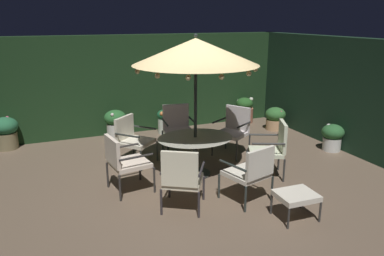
% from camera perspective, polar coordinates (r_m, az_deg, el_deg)
% --- Properties ---
extents(ground_plane, '(8.07, 7.01, 0.02)m').
position_cam_1_polar(ground_plane, '(6.96, -0.87, -7.68)').
color(ground_plane, brown).
extents(hedge_backdrop_rear, '(8.07, 0.30, 2.43)m').
position_cam_1_polar(hedge_backdrop_rear, '(9.69, -8.23, 6.64)').
color(hedge_backdrop_rear, '#1A3319').
rests_on(hedge_backdrop_rear, ground_plane).
extents(hedge_backdrop_right, '(0.30, 7.01, 2.43)m').
position_cam_1_polar(hedge_backdrop_right, '(8.72, 23.63, 4.35)').
color(hedge_backdrop_right, '#172F1F').
rests_on(hedge_backdrop_right, ground_plane).
extents(patio_dining_table, '(1.40, 1.17, 0.73)m').
position_cam_1_polar(patio_dining_table, '(6.92, 0.51, -2.56)').
color(patio_dining_table, '#2D312E').
rests_on(patio_dining_table, ground_plane).
extents(patio_umbrella, '(2.20, 2.20, 2.57)m').
position_cam_1_polar(patio_umbrella, '(6.57, 0.55, 11.45)').
color(patio_umbrella, '#28312F').
rests_on(patio_umbrella, ground_plane).
extents(patio_chair_north, '(0.72, 0.72, 0.98)m').
position_cam_1_polar(patio_chair_north, '(6.35, -10.28, -4.72)').
color(patio_chair_north, '#2F2D2B').
rests_on(patio_chair_north, ground_plane).
extents(patio_chair_northeast, '(0.81, 0.82, 1.01)m').
position_cam_1_polar(patio_chair_northeast, '(5.64, -1.55, -7.34)').
color(patio_chair_northeast, '#2F2B2F').
rests_on(patio_chair_northeast, ground_plane).
extents(patio_chair_east, '(0.78, 0.77, 0.94)m').
position_cam_1_polar(patio_chair_east, '(5.99, 8.90, -6.33)').
color(patio_chair_east, '#29312E').
rests_on(patio_chair_east, ground_plane).
extents(patio_chair_southeast, '(0.81, 0.77, 1.03)m').
position_cam_1_polar(patio_chair_southeast, '(7.02, 12.03, -2.70)').
color(patio_chair_southeast, '#323231').
rests_on(patio_chair_southeast, ground_plane).
extents(patio_chair_south, '(0.81, 0.83, 1.02)m').
position_cam_1_polar(patio_chair_south, '(8.04, 6.35, 0.07)').
color(patio_chair_south, '#2F3030').
rests_on(patio_chair_south, ground_plane).
extents(patio_chair_southwest, '(0.71, 0.70, 1.00)m').
position_cam_1_polar(patio_chair_southwest, '(8.22, -2.18, 0.36)').
color(patio_chair_southwest, '#293233').
rests_on(patio_chair_southwest, ground_plane).
extents(patio_chair_west, '(0.87, 0.87, 0.94)m').
position_cam_1_polar(patio_chair_west, '(7.60, -9.05, -1.34)').
color(patio_chair_west, '#2C312D').
rests_on(patio_chair_west, ground_plane).
extents(ottoman_footrest, '(0.58, 0.50, 0.40)m').
position_cam_1_polar(ottoman_footrest, '(5.74, 15.47, -9.92)').
color(ottoman_footrest, '#30302F').
rests_on(ottoman_footrest, ground_plane).
extents(potted_plant_right_near, '(0.52, 0.52, 0.59)m').
position_cam_1_polar(potted_plant_right_near, '(10.07, 12.47, 1.50)').
color(potted_plant_right_near, tan).
rests_on(potted_plant_right_near, ground_plane).
extents(potted_plant_back_left, '(0.49, 0.49, 0.70)m').
position_cam_1_polar(potted_plant_back_left, '(10.62, 7.90, 2.70)').
color(potted_plant_back_left, '#9F5F49').
rests_on(potted_plant_back_left, ground_plane).
extents(potted_plant_left_far, '(0.53, 0.53, 0.71)m').
position_cam_1_polar(potted_plant_left_far, '(9.21, -11.49, 0.73)').
color(potted_plant_left_far, silver).
rests_on(potted_plant_left_far, ground_plane).
extents(potted_plant_back_right, '(0.56, 0.56, 0.72)m').
position_cam_1_polar(potted_plant_back_right, '(9.32, -26.37, -0.50)').
color(potted_plant_back_right, '#7D6F4E').
rests_on(potted_plant_back_right, ground_plane).
extents(potted_plant_front_corner, '(0.37, 0.37, 0.61)m').
position_cam_1_polar(potted_plant_front_corner, '(9.54, -4.17, 1.16)').
color(potted_plant_front_corner, beige).
rests_on(potted_plant_front_corner, ground_plane).
extents(potted_plant_right_far, '(0.48, 0.48, 0.59)m').
position_cam_1_polar(potted_plant_right_far, '(8.83, 20.47, -1.14)').
color(potted_plant_right_far, silver).
rests_on(potted_plant_right_far, ground_plane).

